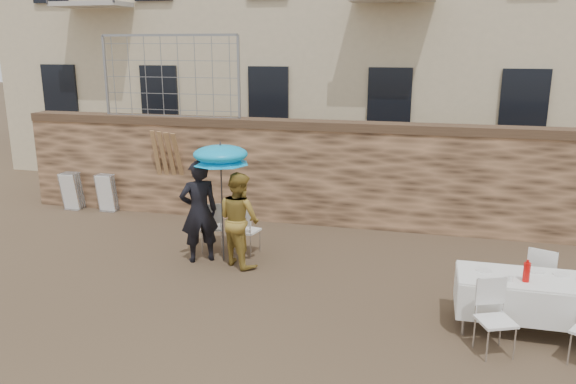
% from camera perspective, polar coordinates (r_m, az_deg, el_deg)
% --- Properties ---
extents(ground, '(80.00, 80.00, 0.00)m').
position_cam_1_polar(ground, '(8.06, -6.80, -13.40)').
color(ground, brown).
rests_on(ground, ground).
extents(stone_wall, '(13.00, 0.50, 2.20)m').
position_cam_1_polar(stone_wall, '(12.21, 1.41, 1.97)').
color(stone_wall, brown).
rests_on(stone_wall, ground).
extents(chain_link_fence, '(3.20, 0.06, 1.80)m').
position_cam_1_polar(chain_link_fence, '(12.93, -11.87, 11.34)').
color(chain_link_fence, gray).
rests_on(chain_link_fence, stone_wall).
extents(man_suit, '(0.81, 0.75, 1.85)m').
position_cam_1_polar(man_suit, '(10.08, -9.02, -1.96)').
color(man_suit, black).
rests_on(man_suit, ground).
extents(woman_dress, '(1.03, 0.98, 1.68)m').
position_cam_1_polar(woman_dress, '(9.85, -4.98, -2.77)').
color(woman_dress, gold).
rests_on(woman_dress, ground).
extents(umbrella, '(0.99, 0.99, 2.01)m').
position_cam_1_polar(umbrella, '(9.80, -6.86, 3.46)').
color(umbrella, '#3F3F44').
rests_on(umbrella, ground).
extents(couple_chair_left, '(0.62, 0.62, 0.96)m').
position_cam_1_polar(couple_chair_left, '(10.70, -7.78, -3.44)').
color(couple_chair_left, white).
rests_on(couple_chair_left, ground).
extents(couple_chair_right, '(0.58, 0.58, 0.96)m').
position_cam_1_polar(couple_chair_right, '(10.47, -4.21, -3.76)').
color(couple_chair_right, white).
rests_on(couple_chair_right, ground).
extents(banquet_table, '(2.10, 0.85, 0.78)m').
position_cam_1_polar(banquet_table, '(8.28, 24.18, -8.30)').
color(banquet_table, white).
rests_on(banquet_table, ground).
extents(soda_bottle, '(0.09, 0.09, 0.26)m').
position_cam_1_polar(soda_bottle, '(8.04, 23.08, -7.51)').
color(soda_bottle, red).
rests_on(soda_bottle, banquet_table).
extents(table_chair_front_left, '(0.63, 0.63, 0.96)m').
position_cam_1_polar(table_chair_front_left, '(7.61, 20.37, -12.02)').
color(table_chair_front_left, white).
rests_on(table_chair_front_left, ground).
extents(table_chair_back, '(0.62, 0.62, 0.96)m').
position_cam_1_polar(table_chair_back, '(9.14, 24.45, -7.89)').
color(table_chair_back, white).
rests_on(table_chair_back, ground).
extents(chair_stack_left, '(0.46, 0.40, 0.92)m').
position_cam_1_polar(chair_stack_left, '(14.29, -20.81, 0.25)').
color(chair_stack_left, white).
rests_on(chair_stack_left, ground).
extents(chair_stack_right, '(0.46, 0.32, 0.92)m').
position_cam_1_polar(chair_stack_right, '(13.80, -17.74, 0.02)').
color(chair_stack_right, white).
rests_on(chair_stack_right, ground).
extents(wood_planks, '(0.70, 0.20, 2.00)m').
position_cam_1_polar(wood_planks, '(12.97, -11.73, 1.97)').
color(wood_planks, '#A37749').
rests_on(wood_planks, ground).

